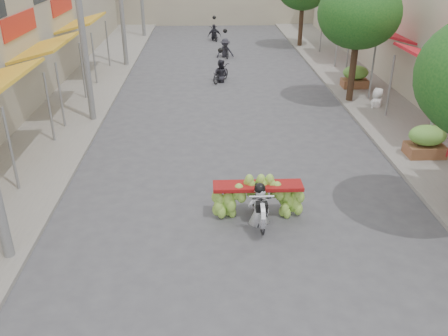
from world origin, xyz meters
TOP-DOWN VIEW (x-y plane):
  - sidewalk_left at (-7.00, 15.00)m, footprint 4.00×60.00m
  - sidewalk_right at (7.00, 15.00)m, footprint 4.00×60.00m
  - utility_pole_mid at (-5.40, 12.00)m, footprint 0.60×0.24m
  - street_tree_mid at (5.40, 14.00)m, footprint 3.40×3.40m
  - produce_crate_mid at (6.20, 8.00)m, footprint 1.20×0.88m
  - produce_crate_far at (6.20, 16.00)m, footprint 1.20×0.88m
  - banana_motorbike at (0.36, 4.44)m, footprint 2.28×1.83m
  - pedestrian at (6.30, 13.04)m, footprint 0.92×0.87m
  - bg_motorbike_a at (-0.17, 17.63)m, footprint 1.21×1.64m
  - bg_motorbike_b at (0.29, 23.14)m, footprint 1.15×1.64m
  - bg_motorbike_c at (-0.25, 28.53)m, footprint 1.05×1.70m

SIDE VIEW (x-z plane):
  - sidewalk_left at x=-7.00m, z-range 0.00..0.12m
  - sidewalk_right at x=7.00m, z-range 0.00..0.12m
  - banana_motorbike at x=0.36m, z-range -0.31..1.64m
  - produce_crate_mid at x=6.20m, z-range 0.13..1.29m
  - produce_crate_far at x=6.20m, z-range 0.13..1.29m
  - bg_motorbike_a at x=-0.17m, z-range -0.22..1.73m
  - bg_motorbike_c at x=-0.25m, z-range -0.18..1.77m
  - bg_motorbike_b at x=0.29m, z-range -0.11..1.84m
  - pedestrian at x=6.30m, z-range 0.12..1.74m
  - street_tree_mid at x=5.40m, z-range 1.16..6.41m
  - utility_pole_mid at x=-5.40m, z-range 0.03..8.03m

